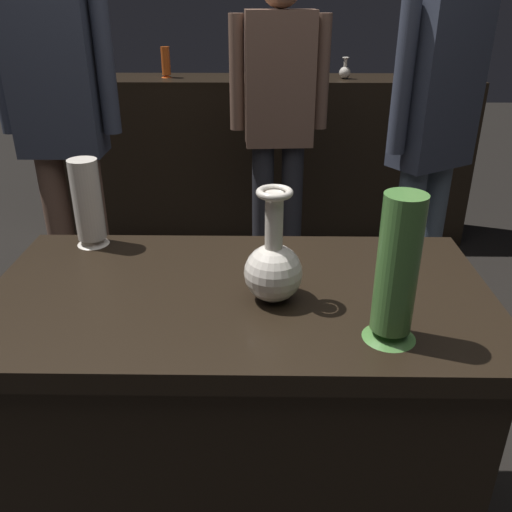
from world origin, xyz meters
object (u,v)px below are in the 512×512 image
Objects in this scene: vase_tall_behind at (88,204)px; visitor_near_right at (433,127)px; visitor_near_left at (59,110)px; shelf_vase_far_left at (79,62)px; vase_left_accent at (397,274)px; shelf_vase_center at (255,65)px; shelf_vase_far_right at (439,61)px; shelf_vase_right at (345,72)px; visitor_center_back at (279,115)px; shelf_vase_left at (166,63)px; vase_centerpiece at (273,266)px.

vase_tall_behind is 0.15× the size of visitor_near_right.
vase_tall_behind is at bearing 113.00° from visitor_near_left.
vase_left_accent is at bearing -60.73° from shelf_vase_far_left.
shelf_vase_far_right is at bearing -2.71° from shelf_vase_center.
vase_tall_behind is at bearing -72.60° from shelf_vase_far_left.
shelf_vase_far_right is at bearing -3.67° from shelf_vase_right.
visitor_near_right is 1.05× the size of visitor_center_back.
vase_tall_behind is 2.38m from shelf_vase_far_right.
vase_left_accent is at bearing -94.98° from shelf_vase_right.
shelf_vase_left is at bearing -3.06° from shelf_vase_far_left.
shelf_vase_far_right reaches higher than vase_left_accent.
shelf_vase_far_left is 2.08m from shelf_vase_far_right.
shelf_vase_left is 0.95m from visitor_center_back.
shelf_vase_right is at bearing 176.33° from shelf_vase_far_right.
vase_centerpiece is 1.56m from visitor_center_back.
shelf_vase_far_left is at bearing -35.24° from visitor_center_back.
shelf_vase_far_left is at bearing 107.40° from vase_tall_behind.
visitor_near_right reaches higher than vase_left_accent.
visitor_near_left reaches higher than visitor_center_back.
visitor_near_left is at bearing -137.34° from shelf_vase_right.
visitor_near_left is at bearing -30.48° from visitor_near_right.
shelf_vase_far_left is (-1.56, 0.06, 0.04)m from shelf_vase_right.
vase_centerpiece is 2.24× the size of shelf_vase_right.
shelf_vase_far_right reaches higher than shelf_vase_right.
visitor_near_right is (-0.31, -1.07, -0.14)m from shelf_vase_far_right.
shelf_vase_far_right is 0.12× the size of visitor_near_right.
vase_centerpiece is 0.86× the size of vase_left_accent.
visitor_center_back is at bearing 96.27° from vase_left_accent.
visitor_near_right is at bearing -106.02° from shelf_vase_far_right.
shelf_vase_far_right is (1.04, -0.05, 0.03)m from shelf_vase_center.
vase_left_accent is at bearing -33.07° from vase_centerpiece.
shelf_vase_far_right is (2.08, -0.10, 0.02)m from shelf_vase_far_left.
shelf_vase_far_right is 0.12× the size of visitor_center_back.
visitor_near_right is (1.77, -1.17, -0.12)m from shelf_vase_far_left.
visitor_center_back is (-0.91, -0.60, -0.19)m from shelf_vase_far_right.
vase_left_accent is 2.39m from shelf_vase_center.
shelf_vase_left is at bearing 105.00° from vase_centerpiece.
shelf_vase_left reaches higher than vase_left_accent.
shelf_vase_right is (0.94, 1.90, 0.11)m from vase_tall_behind.
shelf_vase_right is (0.21, 2.35, 0.08)m from vase_left_accent.
shelf_vase_left is 0.10× the size of visitor_near_left.
shelf_vase_left is at bearing 109.26° from vase_left_accent.
vase_centerpiece is 0.59m from vase_tall_behind.
vase_tall_behind is 0.16× the size of visitor_center_back.
shelf_vase_far_right is at bearing 66.06° from vase_centerpiece.
shelf_vase_right is 0.52m from shelf_vase_center.
visitor_near_left reaches higher than shelf_vase_far_left.
visitor_near_right is at bearing 34.55° from vase_tall_behind.
vase_left_accent is at bearing -31.41° from vase_tall_behind.
shelf_vase_right is at bearing -111.79° from visitor_near_right.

